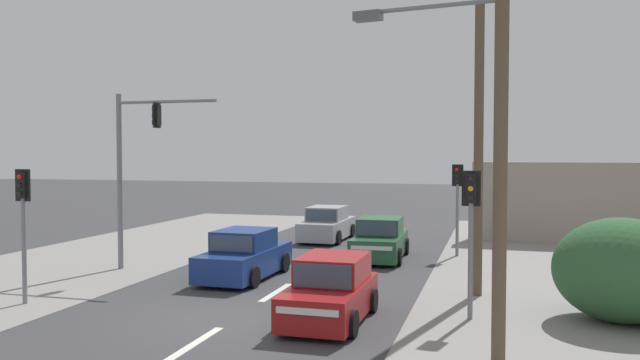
{
  "coord_description": "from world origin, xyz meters",
  "views": [
    {
      "loc": [
        5.99,
        -13.67,
        3.94
      ],
      "look_at": [
        1.02,
        4.0,
        3.19
      ],
      "focal_mm": 35.0,
      "sensor_mm": 36.0,
      "label": 1
    }
  ],
  "objects_px": {
    "utility_pole_foreground_right": "(493,94)",
    "pedestal_signal_far_median": "(457,194)",
    "sedan_kerbside_parked": "(327,225)",
    "utility_pole_midground_right": "(479,112)",
    "traffic_signal_mast": "(133,158)",
    "sedan_crossing_left": "(245,256)",
    "sedan_oncoming_mid": "(380,240)",
    "pedestal_signal_left_kerb": "(23,213)",
    "hatchback_receding_far": "(331,291)",
    "pedestal_signal_right_kerb": "(471,219)"
  },
  "relations": [
    {
      "from": "sedan_oncoming_mid",
      "to": "sedan_crossing_left",
      "type": "distance_m",
      "value": 5.94
    },
    {
      "from": "sedan_oncoming_mid",
      "to": "sedan_kerbside_parked",
      "type": "height_order",
      "value": "same"
    },
    {
      "from": "utility_pole_midground_right",
      "to": "pedestal_signal_far_median",
      "type": "relative_size",
      "value": 2.73
    },
    {
      "from": "utility_pole_foreground_right",
      "to": "pedestal_signal_far_median",
      "type": "height_order",
      "value": "utility_pole_foreground_right"
    },
    {
      "from": "pedestal_signal_left_kerb",
      "to": "pedestal_signal_far_median",
      "type": "distance_m",
      "value": 15.19
    },
    {
      "from": "pedestal_signal_far_median",
      "to": "utility_pole_foreground_right",
      "type": "bearing_deg",
      "value": -83.9
    },
    {
      "from": "pedestal_signal_right_kerb",
      "to": "sedan_kerbside_parked",
      "type": "height_order",
      "value": "pedestal_signal_right_kerb"
    },
    {
      "from": "utility_pole_foreground_right",
      "to": "utility_pole_midground_right",
      "type": "distance_m",
      "value": 5.76
    },
    {
      "from": "utility_pole_midground_right",
      "to": "hatchback_receding_far",
      "type": "bearing_deg",
      "value": -132.28
    },
    {
      "from": "sedan_oncoming_mid",
      "to": "sedan_crossing_left",
      "type": "bearing_deg",
      "value": -126.12
    },
    {
      "from": "utility_pole_foreground_right",
      "to": "sedan_crossing_left",
      "type": "distance_m",
      "value": 10.82
    },
    {
      "from": "utility_pole_foreground_right",
      "to": "pedestal_signal_left_kerb",
      "type": "height_order",
      "value": "utility_pole_foreground_right"
    },
    {
      "from": "traffic_signal_mast",
      "to": "hatchback_receding_far",
      "type": "height_order",
      "value": "traffic_signal_mast"
    },
    {
      "from": "utility_pole_midground_right",
      "to": "sedan_oncoming_mid",
      "type": "height_order",
      "value": "utility_pole_midground_right"
    },
    {
      "from": "utility_pole_foreground_right",
      "to": "sedan_oncoming_mid",
      "type": "xyz_separation_m",
      "value": [
        -4.1,
        11.14,
        -4.36
      ]
    },
    {
      "from": "pedestal_signal_right_kerb",
      "to": "pedestal_signal_far_median",
      "type": "bearing_deg",
      "value": 95.13
    },
    {
      "from": "utility_pole_foreground_right",
      "to": "sedan_kerbside_parked",
      "type": "height_order",
      "value": "utility_pole_foreground_right"
    },
    {
      "from": "pedestal_signal_far_median",
      "to": "pedestal_signal_left_kerb",
      "type": "bearing_deg",
      "value": -133.67
    },
    {
      "from": "pedestal_signal_right_kerb",
      "to": "sedan_oncoming_mid",
      "type": "relative_size",
      "value": 0.83
    },
    {
      "from": "pedestal_signal_right_kerb",
      "to": "sedan_crossing_left",
      "type": "distance_m",
      "value": 7.99
    },
    {
      "from": "utility_pole_foreground_right",
      "to": "pedestal_signal_far_median",
      "type": "bearing_deg",
      "value": 96.1
    },
    {
      "from": "utility_pole_foreground_right",
      "to": "pedestal_signal_right_kerb",
      "type": "xyz_separation_m",
      "value": [
        -0.49,
        3.11,
        -2.65
      ]
    },
    {
      "from": "utility_pole_foreground_right",
      "to": "sedan_kerbside_parked",
      "type": "distance_m",
      "value": 17.72
    },
    {
      "from": "pedestal_signal_left_kerb",
      "to": "hatchback_receding_far",
      "type": "height_order",
      "value": "pedestal_signal_left_kerb"
    },
    {
      "from": "pedestal_signal_left_kerb",
      "to": "sedan_crossing_left",
      "type": "xyz_separation_m",
      "value": [
        4.22,
        4.81,
        -1.71
      ]
    },
    {
      "from": "pedestal_signal_left_kerb",
      "to": "sedan_crossing_left",
      "type": "height_order",
      "value": "pedestal_signal_left_kerb"
    },
    {
      "from": "sedan_oncoming_mid",
      "to": "hatchback_receding_far",
      "type": "distance_m",
      "value": 9.0
    },
    {
      "from": "sedan_kerbside_parked",
      "to": "hatchback_receding_far",
      "type": "distance_m",
      "value": 13.88
    },
    {
      "from": "pedestal_signal_far_median",
      "to": "sedan_kerbside_parked",
      "type": "xyz_separation_m",
      "value": [
        -6.01,
        3.02,
        -1.71
      ]
    },
    {
      "from": "pedestal_signal_far_median",
      "to": "sedan_crossing_left",
      "type": "height_order",
      "value": "pedestal_signal_far_median"
    },
    {
      "from": "pedestal_signal_right_kerb",
      "to": "pedestal_signal_left_kerb",
      "type": "xyz_separation_m",
      "value": [
        -11.33,
        -1.58,
        0.0
      ]
    },
    {
      "from": "traffic_signal_mast",
      "to": "pedestal_signal_left_kerb",
      "type": "xyz_separation_m",
      "value": [
        -0.06,
        -5.11,
        -1.42
      ]
    },
    {
      "from": "utility_pole_midground_right",
      "to": "sedan_crossing_left",
      "type": "bearing_deg",
      "value": 175.28
    },
    {
      "from": "utility_pole_midground_right",
      "to": "traffic_signal_mast",
      "type": "xyz_separation_m",
      "value": [
        -11.37,
        0.89,
        -1.27
      ]
    },
    {
      "from": "sedan_oncoming_mid",
      "to": "hatchback_receding_far",
      "type": "height_order",
      "value": "sedan_oncoming_mid"
    },
    {
      "from": "pedestal_signal_right_kerb",
      "to": "sedan_kerbside_parked",
      "type": "xyz_separation_m",
      "value": [
        -6.85,
        12.42,
        -1.71
      ]
    },
    {
      "from": "pedestal_signal_left_kerb",
      "to": "sedan_oncoming_mid",
      "type": "bearing_deg",
      "value": 51.22
    },
    {
      "from": "sedan_crossing_left",
      "to": "pedestal_signal_right_kerb",
      "type": "bearing_deg",
      "value": -24.43
    },
    {
      "from": "sedan_crossing_left",
      "to": "utility_pole_midground_right",
      "type": "bearing_deg",
      "value": -4.72
    },
    {
      "from": "utility_pole_foreground_right",
      "to": "sedan_crossing_left",
      "type": "xyz_separation_m",
      "value": [
        -7.6,
        6.34,
        -4.36
      ]
    },
    {
      "from": "utility_pole_midground_right",
      "to": "traffic_signal_mast",
      "type": "bearing_deg",
      "value": 175.54
    },
    {
      "from": "sedan_oncoming_mid",
      "to": "pedestal_signal_left_kerb",
      "type": "bearing_deg",
      "value": -128.78
    },
    {
      "from": "sedan_crossing_left",
      "to": "sedan_oncoming_mid",
      "type": "bearing_deg",
      "value": 53.88
    },
    {
      "from": "pedestal_signal_left_kerb",
      "to": "sedan_oncoming_mid",
      "type": "height_order",
      "value": "pedestal_signal_left_kerb"
    },
    {
      "from": "pedestal_signal_far_median",
      "to": "sedan_kerbside_parked",
      "type": "relative_size",
      "value": 0.84
    },
    {
      "from": "utility_pole_midground_right",
      "to": "sedan_oncoming_mid",
      "type": "relative_size",
      "value": 2.26
    },
    {
      "from": "utility_pole_midground_right",
      "to": "sedan_crossing_left",
      "type": "distance_m",
      "value": 8.46
    },
    {
      "from": "traffic_signal_mast",
      "to": "sedan_oncoming_mid",
      "type": "bearing_deg",
      "value": 30.45
    },
    {
      "from": "pedestal_signal_far_median",
      "to": "sedan_crossing_left",
      "type": "bearing_deg",
      "value": -135.43
    },
    {
      "from": "pedestal_signal_left_kerb",
      "to": "utility_pole_midground_right",
      "type": "bearing_deg",
      "value": 20.26
    }
  ]
}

